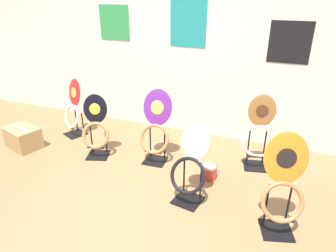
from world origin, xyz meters
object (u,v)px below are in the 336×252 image
(toilet_seat_display_woodgrain, at_px, (259,135))
(toilet_seat_display_orange_sun, at_px, (283,187))
(toilet_seat_display_crimson_swirl, at_px, (73,109))
(paint_can, at_px, (209,171))
(storage_box, at_px, (23,138))
(toilet_seat_display_jazz_black, at_px, (96,130))
(toilet_seat_display_purple_note, at_px, (156,128))
(toilet_seat_display_white_plain, at_px, (190,169))

(toilet_seat_display_woodgrain, xyz_separation_m, toilet_seat_display_orange_sun, (0.32, -1.04, 0.02))
(toilet_seat_display_woodgrain, distance_m, toilet_seat_display_orange_sun, 1.09)
(toilet_seat_display_crimson_swirl, distance_m, paint_can, 2.25)
(storage_box, bearing_deg, toilet_seat_display_woodgrain, 12.77)
(toilet_seat_display_crimson_swirl, height_order, toilet_seat_display_jazz_black, toilet_seat_display_crimson_swirl)
(toilet_seat_display_orange_sun, distance_m, storage_box, 3.43)
(toilet_seat_display_purple_note, relative_size, toilet_seat_display_jazz_black, 1.12)
(toilet_seat_display_crimson_swirl, relative_size, toilet_seat_display_white_plain, 1.03)
(toilet_seat_display_woodgrain, bearing_deg, toilet_seat_display_crimson_swirl, -178.39)
(toilet_seat_display_white_plain, distance_m, toilet_seat_display_purple_note, 0.90)
(toilet_seat_display_crimson_swirl, height_order, storage_box, toilet_seat_display_crimson_swirl)
(toilet_seat_display_crimson_swirl, bearing_deg, toilet_seat_display_woodgrain, 1.61)
(toilet_seat_display_white_plain, distance_m, toilet_seat_display_jazz_black, 1.49)
(toilet_seat_display_crimson_swirl, height_order, toilet_seat_display_white_plain, toilet_seat_display_crimson_swirl)
(paint_can, relative_size, storage_box, 0.35)
(toilet_seat_display_crimson_swirl, bearing_deg, toilet_seat_display_orange_sun, -17.84)
(toilet_seat_display_woodgrain, distance_m, toilet_seat_display_jazz_black, 2.05)
(toilet_seat_display_purple_note, bearing_deg, toilet_seat_display_jazz_black, -166.39)
(toilet_seat_display_white_plain, xyz_separation_m, storage_box, (-2.51, 0.24, -0.23))
(toilet_seat_display_purple_note, distance_m, paint_can, 0.84)
(toilet_seat_display_orange_sun, xyz_separation_m, storage_box, (-3.40, 0.34, -0.32))
(toilet_seat_display_woodgrain, xyz_separation_m, paint_can, (-0.48, -0.46, -0.36))
(toilet_seat_display_crimson_swirl, bearing_deg, toilet_seat_display_white_plain, -22.20)
(toilet_seat_display_orange_sun, xyz_separation_m, paint_can, (-0.80, 0.58, -0.38))
(toilet_seat_display_crimson_swirl, bearing_deg, storage_box, -123.03)
(toilet_seat_display_purple_note, bearing_deg, toilet_seat_display_crimson_swirl, 170.57)
(toilet_seat_display_purple_note, xyz_separation_m, paint_can, (0.74, -0.14, -0.37))
(toilet_seat_display_white_plain, relative_size, toilet_seat_display_woodgrain, 0.89)
(toilet_seat_display_orange_sun, distance_m, toilet_seat_display_jazz_black, 2.37)
(storage_box, bearing_deg, toilet_seat_display_crimson_swirl, 56.97)
(toilet_seat_display_crimson_swirl, relative_size, toilet_seat_display_purple_note, 0.92)
(toilet_seat_display_woodgrain, bearing_deg, toilet_seat_display_orange_sun, -72.99)
(toilet_seat_display_white_plain, relative_size, toilet_seat_display_orange_sun, 0.87)
(toilet_seat_display_jazz_black, xyz_separation_m, storage_box, (-1.09, -0.20, -0.23))
(toilet_seat_display_crimson_swirl, xyz_separation_m, paint_can, (2.19, -0.38, -0.32))
(paint_can, height_order, storage_box, storage_box)
(toilet_seat_display_crimson_swirl, xyz_separation_m, toilet_seat_display_white_plain, (2.11, -0.86, -0.03))
(storage_box, bearing_deg, toilet_seat_display_jazz_black, 10.14)
(toilet_seat_display_orange_sun, bearing_deg, toilet_seat_display_purple_note, 154.86)
(toilet_seat_display_purple_note, distance_m, toilet_seat_display_jazz_black, 0.79)
(toilet_seat_display_orange_sun, bearing_deg, toilet_seat_display_jazz_black, 166.92)
(paint_can, bearing_deg, toilet_seat_display_white_plain, -100.14)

